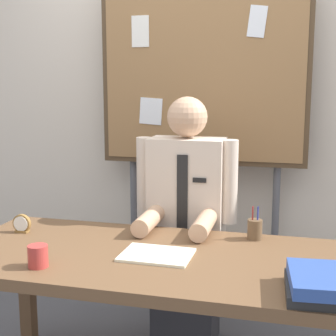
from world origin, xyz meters
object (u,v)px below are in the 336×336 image
object	(u,v)px
bulletin_board	(203,76)
pen_holder	(255,229)
desk_clock	(22,224)
desk	(158,272)
coffee_mug	(38,256)
open_notebook	(157,255)
book_stack	(318,284)
person	(186,233)

from	to	relation	value
bulletin_board	pen_holder	world-z (taller)	bulletin_board
desk_clock	pen_holder	bearing A→B (deg)	8.92
desk	coffee_mug	bearing A→B (deg)	-149.28
bulletin_board	open_notebook	world-z (taller)	bulletin_board
book_stack	desk_clock	world-z (taller)	desk_clock
coffee_mug	book_stack	bearing A→B (deg)	-0.31
desk	desk_clock	bearing A→B (deg)	169.17
desk	pen_holder	xyz separation A→B (m)	(0.39, 0.32, 0.13)
desk	bulletin_board	xyz separation A→B (m)	(-0.00, 1.03, 0.85)
book_stack	pen_holder	bearing A→B (deg)	114.51
open_notebook	bulletin_board	bearing A→B (deg)	90.08
bulletin_board	book_stack	size ratio (longest dim) A/B	6.88
book_stack	open_notebook	world-z (taller)	book_stack
book_stack	desk_clock	xyz separation A→B (m)	(-1.39, 0.40, -0.00)
person	book_stack	distance (m)	1.07
open_notebook	desk_clock	world-z (taller)	desk_clock
book_stack	coffee_mug	world-z (taller)	coffee_mug
desk_clock	coffee_mug	distance (m)	0.50
person	coffee_mug	size ratio (longest dim) A/B	15.40
bulletin_board	pen_holder	bearing A→B (deg)	-61.30
bulletin_board	desk_clock	distance (m)	1.36
book_stack	desk_clock	bearing A→B (deg)	163.84
bulletin_board	book_stack	xyz separation A→B (m)	(0.65, -1.29, -0.73)
open_notebook	coffee_mug	distance (m)	0.49
pen_holder	person	bearing A→B (deg)	146.19
desk_clock	bulletin_board	bearing A→B (deg)	50.20
book_stack	coffee_mug	distance (m)	1.08
desk	open_notebook	bearing A→B (deg)	-86.55
desk	person	distance (m)	0.58
coffee_mug	desk	bearing A→B (deg)	30.72
book_stack	pen_holder	world-z (taller)	pen_holder
desk	pen_holder	bearing A→B (deg)	39.33
open_notebook	desk_clock	distance (m)	0.76
person	book_stack	world-z (taller)	person
coffee_mug	open_notebook	bearing A→B (deg)	28.65
person	open_notebook	size ratio (longest dim) A/B	4.65
person	pen_holder	size ratio (longest dim) A/B	8.68
open_notebook	coffee_mug	world-z (taller)	coffee_mug
desk	book_stack	distance (m)	0.71
bulletin_board	desk_clock	world-z (taller)	bulletin_board
desk_clock	open_notebook	bearing A→B (deg)	-12.30
book_stack	coffee_mug	size ratio (longest dim) A/B	3.39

